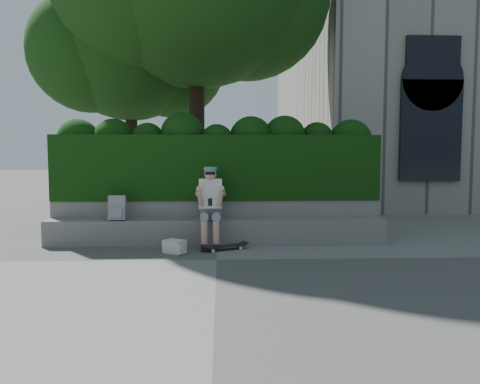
{
  "coord_description": "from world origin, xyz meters",
  "views": [
    {
      "loc": [
        0.06,
        -7.0,
        1.6
      ],
      "look_at": [
        0.4,
        1.0,
        0.95
      ],
      "focal_mm": 35.0,
      "sensor_mm": 36.0,
      "label": 1
    }
  ],
  "objects_px": {
    "person": "(210,203)",
    "backpack_plaid": "(117,208)",
    "skateboard": "(225,246)",
    "backpack_ground": "(174,246)"
  },
  "relations": [
    {
      "from": "person",
      "to": "backpack_ground",
      "type": "height_order",
      "value": "person"
    },
    {
      "from": "skateboard",
      "to": "backpack_ground",
      "type": "height_order",
      "value": "backpack_ground"
    },
    {
      "from": "backpack_ground",
      "to": "skateboard",
      "type": "bearing_deg",
      "value": 48.86
    },
    {
      "from": "backpack_plaid",
      "to": "backpack_ground",
      "type": "bearing_deg",
      "value": -34.67
    },
    {
      "from": "skateboard",
      "to": "backpack_plaid",
      "type": "bearing_deg",
      "value": 141.8
    },
    {
      "from": "person",
      "to": "skateboard",
      "type": "relative_size",
      "value": 1.89
    },
    {
      "from": "skateboard",
      "to": "backpack_ground",
      "type": "relative_size",
      "value": 2.21
    },
    {
      "from": "person",
      "to": "backpack_plaid",
      "type": "xyz_separation_m",
      "value": [
        -1.62,
        0.08,
        -0.09
      ]
    },
    {
      "from": "backpack_plaid",
      "to": "backpack_ground",
      "type": "xyz_separation_m",
      "value": [
        1.05,
        -0.64,
        -0.56
      ]
    },
    {
      "from": "skateboard",
      "to": "backpack_plaid",
      "type": "distance_m",
      "value": 2.01
    }
  ]
}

